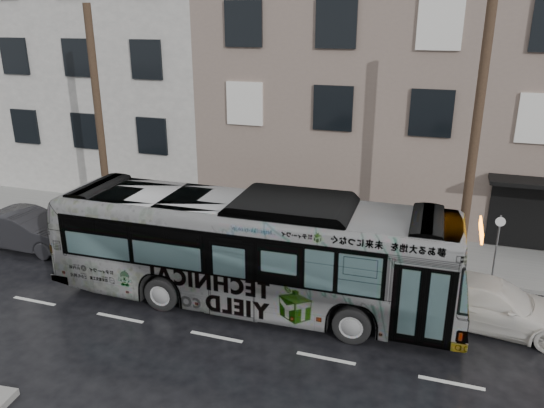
{
  "coord_description": "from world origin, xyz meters",
  "views": [
    {
      "loc": [
        5.64,
        -14.35,
        8.6
      ],
      "look_at": [
        0.0,
        2.5,
        2.37
      ],
      "focal_mm": 35.0,
      "sensor_mm": 36.0,
      "label": 1
    }
  ],
  "objects_px": {
    "utility_pole_front": "(473,150)",
    "utility_pole_rear": "(99,124)",
    "bus": "(252,250)",
    "sign_post": "(496,249)",
    "dark_sedan": "(27,230)",
    "white_sedan": "(490,304)"
  },
  "relations": [
    {
      "from": "utility_pole_rear",
      "to": "sign_post",
      "type": "xyz_separation_m",
      "value": [
        15.1,
        0.0,
        -3.3
      ]
    },
    {
      "from": "dark_sedan",
      "to": "utility_pole_rear",
      "type": "bearing_deg",
      "value": -41.01
    },
    {
      "from": "bus",
      "to": "white_sedan",
      "type": "distance_m",
      "value": 7.24
    },
    {
      "from": "bus",
      "to": "dark_sedan",
      "type": "xyz_separation_m",
      "value": [
        -9.87,
        1.12,
        -1.03
      ]
    },
    {
      "from": "utility_pole_rear",
      "to": "sign_post",
      "type": "height_order",
      "value": "utility_pole_rear"
    },
    {
      "from": "sign_post",
      "to": "bus",
      "type": "height_order",
      "value": "bus"
    },
    {
      "from": "utility_pole_rear",
      "to": "bus",
      "type": "bearing_deg",
      "value": -24.6
    },
    {
      "from": "sign_post",
      "to": "dark_sedan",
      "type": "xyz_separation_m",
      "value": [
        -17.2,
        -2.43,
        -0.58
      ]
    },
    {
      "from": "sign_post",
      "to": "white_sedan",
      "type": "bearing_deg",
      "value": -95.01
    },
    {
      "from": "utility_pole_rear",
      "to": "white_sedan",
      "type": "bearing_deg",
      "value": -10.12
    },
    {
      "from": "utility_pole_front",
      "to": "utility_pole_rear",
      "type": "relative_size",
      "value": 1.0
    },
    {
      "from": "sign_post",
      "to": "utility_pole_front",
      "type": "bearing_deg",
      "value": 180.0
    },
    {
      "from": "sign_post",
      "to": "white_sedan",
      "type": "height_order",
      "value": "sign_post"
    },
    {
      "from": "utility_pole_front",
      "to": "white_sedan",
      "type": "distance_m",
      "value": 4.83
    },
    {
      "from": "utility_pole_front",
      "to": "dark_sedan",
      "type": "height_order",
      "value": "utility_pole_front"
    },
    {
      "from": "dark_sedan",
      "to": "bus",
      "type": "bearing_deg",
      "value": -96.65
    },
    {
      "from": "utility_pole_front",
      "to": "utility_pole_rear",
      "type": "height_order",
      "value": "same"
    },
    {
      "from": "utility_pole_rear",
      "to": "white_sedan",
      "type": "distance_m",
      "value": 15.61
    },
    {
      "from": "white_sedan",
      "to": "dark_sedan",
      "type": "xyz_separation_m",
      "value": [
        -16.97,
        0.22,
        0.06
      ]
    },
    {
      "from": "utility_pole_front",
      "to": "sign_post",
      "type": "distance_m",
      "value": 3.48
    },
    {
      "from": "utility_pole_front",
      "to": "sign_post",
      "type": "bearing_deg",
      "value": 0.0
    },
    {
      "from": "sign_post",
      "to": "dark_sedan",
      "type": "height_order",
      "value": "sign_post"
    }
  ]
}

